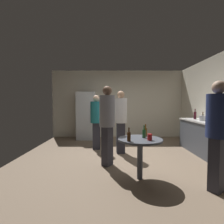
{
  "coord_description": "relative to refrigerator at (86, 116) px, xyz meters",
  "views": [
    {
      "loc": [
        -0.23,
        -4.26,
        1.36
      ],
      "look_at": [
        -0.22,
        0.31,
        1.14
      ],
      "focal_mm": 26.95,
      "sensor_mm": 36.0,
      "label": 1
    }
  ],
  "objects": [
    {
      "name": "beer_bottle_brown",
      "position": [
        1.26,
        -3.68,
        -0.08
      ],
      "size": [
        0.06,
        0.06,
        0.23
      ],
      "color": "#593314",
      "rests_on": "foreground_table"
    },
    {
      "name": "foreground_table",
      "position": [
        1.49,
        -3.47,
        -0.27
      ],
      "size": [
        0.8,
        0.8,
        0.73
      ],
      "color": "#4C515B",
      "rests_on": "ground_plane"
    },
    {
      "name": "wine_bottle_on_counter",
      "position": [
        3.47,
        -1.44,
        0.12
      ],
      "size": [
        0.08,
        0.08,
        0.31
      ],
      "color": "#3F141E",
      "rests_on": "kitchen_counter"
    },
    {
      "name": "wall_back",
      "position": [
        1.21,
        0.43,
        0.45
      ],
      "size": [
        5.32,
        0.06,
        2.7
      ],
      "primitive_type": "cube",
      "color": "silver",
      "rests_on": "ground_plane"
    },
    {
      "name": "beer_bottle_green",
      "position": [
        1.57,
        -3.4,
        -0.08
      ],
      "size": [
        0.06,
        0.06,
        0.23
      ],
      "color": "#26662D",
      "rests_on": "foreground_table"
    },
    {
      "name": "person_in_teal_shirt",
      "position": [
        0.51,
        -1.48,
        0.04
      ],
      "size": [
        0.39,
        0.39,
        1.61
      ],
      "rotation": [
        0.0,
        0.0,
        -1.4
      ],
      "color": "#2D2D38",
      "rests_on": "ground_plane"
    },
    {
      "name": "person_in_gray_shirt",
      "position": [
        0.88,
        -2.8,
        0.13
      ],
      "size": [
        0.47,
        0.47,
        1.75
      ],
      "rotation": [
        0.0,
        0.0,
        -0.58
      ],
      "color": "#2D2D38",
      "rests_on": "ground_plane"
    },
    {
      "name": "beer_bottle_on_counter",
      "position": [
        3.56,
        -1.72,
        0.08
      ],
      "size": [
        0.06,
        0.06,
        0.23
      ],
      "color": "#593314",
      "rests_on": "kitchen_counter"
    },
    {
      "name": "plastic_cup_red",
      "position": [
        1.63,
        -3.61,
        -0.11
      ],
      "size": [
        0.08,
        0.08,
        0.11
      ],
      "primitive_type": "cylinder",
      "color": "red",
      "rests_on": "foreground_table"
    },
    {
      "name": "kitchen_counter",
      "position": [
        3.49,
        -1.86,
        -0.45
      ],
      "size": [
        0.64,
        1.7,
        0.9
      ],
      "color": "#4C515B",
      "rests_on": "ground_plane"
    },
    {
      "name": "person_in_white_shirt",
      "position": [
        1.22,
        -1.89,
        0.1
      ],
      "size": [
        0.37,
        0.37,
        1.71
      ],
      "rotation": [
        0.0,
        0.0,
        -1.47
      ],
      "color": "#2D2D38",
      "rests_on": "ground_plane"
    },
    {
      "name": "kettle",
      "position": [
        3.44,
        -1.92,
        0.07
      ],
      "size": [
        0.24,
        0.17,
        0.18
      ],
      "color": "#B2B2B7",
      "rests_on": "kitchen_counter"
    },
    {
      "name": "wall_side_right",
      "position": [
        3.84,
        -2.2,
        0.45
      ],
      "size": [
        0.06,
        5.2,
        2.7
      ],
      "primitive_type": "cube",
      "color": "silver",
      "rests_on": "ground_plane"
    },
    {
      "name": "beer_bottle_amber",
      "position": [
        1.63,
        -3.23,
        -0.08
      ],
      "size": [
        0.06,
        0.06,
        0.23
      ],
      "color": "#8C5919",
      "rests_on": "foreground_table"
    },
    {
      "name": "person_in_navy_shirt",
      "position": [
        2.6,
        -3.91,
        0.1
      ],
      "size": [
        0.47,
        0.47,
        1.71
      ],
      "rotation": [
        0.0,
        0.0,
        2.18
      ],
      "color": "#2D2D38",
      "rests_on": "ground_plane"
    },
    {
      "name": "refrigerator",
      "position": [
        0.0,
        0.0,
        0.0
      ],
      "size": [
        0.7,
        0.68,
        1.8
      ],
      "color": "silver",
      "rests_on": "ground_plane"
    },
    {
      "name": "ground_plane",
      "position": [
        1.21,
        -2.2,
        -0.95
      ],
      "size": [
        5.2,
        5.2,
        0.1
      ],
      "primitive_type": "cube",
      "color": "#7A6651"
    }
  ]
}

